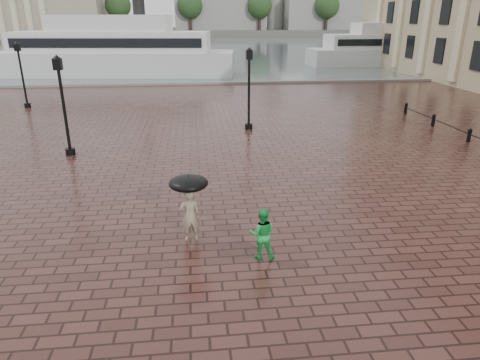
{
  "coord_description": "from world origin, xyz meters",
  "views": [
    {
      "loc": [
        -0.14,
        -10.06,
        6.08
      ],
      "look_at": [
        1.19,
        2.12,
        1.4
      ],
      "focal_mm": 32.0,
      "sensor_mm": 36.0,
      "label": 1
    }
  ],
  "objects_px": {
    "street_lamps": "(107,87)",
    "child_pedestrian": "(262,234)",
    "adult_pedestrian": "(190,215)",
    "ferry_far": "(393,48)",
    "ferry_near": "(114,51)"
  },
  "relations": [
    {
      "from": "street_lamps",
      "to": "ferry_far",
      "type": "distance_m",
      "value": 44.84
    },
    {
      "from": "adult_pedestrian",
      "to": "ferry_near",
      "type": "relative_size",
      "value": 0.06
    },
    {
      "from": "child_pedestrian",
      "to": "ferry_near",
      "type": "xyz_separation_m",
      "value": [
        -10.17,
        40.22,
        1.87
      ]
    },
    {
      "from": "child_pedestrian",
      "to": "ferry_far",
      "type": "xyz_separation_m",
      "value": [
        25.19,
        47.15,
        1.5
      ]
    },
    {
      "from": "street_lamps",
      "to": "ferry_near",
      "type": "height_order",
      "value": "ferry_near"
    },
    {
      "from": "ferry_near",
      "to": "adult_pedestrian",
      "type": "bearing_deg",
      "value": -71.53
    },
    {
      "from": "child_pedestrian",
      "to": "ferry_far",
      "type": "bearing_deg",
      "value": -108.62
    },
    {
      "from": "adult_pedestrian",
      "to": "ferry_near",
      "type": "distance_m",
      "value": 39.95
    },
    {
      "from": "adult_pedestrian",
      "to": "ferry_far",
      "type": "distance_m",
      "value": 53.37
    },
    {
      "from": "street_lamps",
      "to": "adult_pedestrian",
      "type": "height_order",
      "value": "street_lamps"
    },
    {
      "from": "ferry_far",
      "to": "ferry_near",
      "type": "bearing_deg",
      "value": -170.05
    },
    {
      "from": "ferry_far",
      "to": "child_pedestrian",
      "type": "bearing_deg",
      "value": -119.25
    },
    {
      "from": "adult_pedestrian",
      "to": "ferry_near",
      "type": "bearing_deg",
      "value": -86.67
    },
    {
      "from": "ferry_far",
      "to": "street_lamps",
      "type": "bearing_deg",
      "value": -136.16
    },
    {
      "from": "street_lamps",
      "to": "child_pedestrian",
      "type": "height_order",
      "value": "street_lamps"
    }
  ]
}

